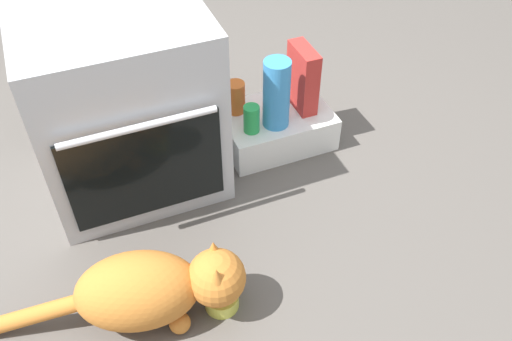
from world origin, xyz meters
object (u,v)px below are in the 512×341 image
pantry_cabinet (276,127)px  cereal_box (303,78)px  food_bowl (222,299)px  sauce_jar (236,97)px  cat (153,288)px  oven (124,103)px  water_bottle (277,94)px  soda_can (252,119)px

pantry_cabinet → cereal_box: cereal_box is taller
cereal_box → food_bowl: bearing=-131.1°
cereal_box → sauce_jar: (-0.28, 0.07, -0.07)m
food_bowl → cat: cat is taller
oven → cereal_box: size_ratio=2.58×
food_bowl → cereal_box: cereal_box is taller
water_bottle → sauce_jar: bearing=130.4°
water_bottle → cereal_box: water_bottle is taller
food_bowl → sauce_jar: bearing=66.0°
food_bowl → cat: 0.24m
soda_can → cereal_box: bearing=16.8°
pantry_cabinet → food_bowl: 0.87m
pantry_cabinet → soda_can: soda_can is taller
cat → sauce_jar: 0.93m
sauce_jar → cat: bearing=-127.1°
oven → soda_can: oven is taller
pantry_cabinet → water_bottle: 0.24m
oven → cat: size_ratio=0.88×
food_bowl → sauce_jar: size_ratio=0.82×
pantry_cabinet → soda_can: 0.21m
oven → cat: oven is taller
cereal_box → sauce_jar: 0.29m
oven → cereal_box: (0.74, -0.02, -0.07)m
cat → water_bottle: (0.68, 0.59, 0.16)m
oven → food_bowl: oven is taller
water_bottle → oven: bearing=171.3°
pantry_cabinet → water_bottle: (-0.03, -0.07, 0.23)m
cat → sauce_jar: (0.56, 0.74, 0.08)m
oven → cat: (-0.09, -0.68, -0.22)m
water_bottle → sauce_jar: water_bottle is taller
water_bottle → food_bowl: bearing=-126.4°
soda_can → sauce_jar: sauce_jar is taller
cat → pantry_cabinet: bearing=56.8°
cat → soda_can: 0.82m
cat → cereal_box: cereal_box is taller
pantry_cabinet → soda_can: size_ratio=3.87×
soda_can → food_bowl: bearing=-119.7°
cat → sauce_jar: sauce_jar is taller
oven → water_bottle: size_ratio=2.41×
cat → water_bottle: bearing=55.0°
pantry_cabinet → cat: 0.97m
pantry_cabinet → sauce_jar: size_ratio=3.32×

